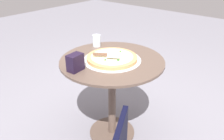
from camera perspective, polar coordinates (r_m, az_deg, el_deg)
ground_plane at (r=2.16m, az=0.01°, el=-15.33°), size 10.00×10.00×0.00m
patio_table at (r=1.84m, az=0.01°, el=-2.69°), size 0.81×0.81×0.73m
pizza_on_tray at (r=1.74m, az=0.00°, el=2.97°), size 0.44×0.44×0.05m
pizza_server at (r=1.71m, az=-1.37°, el=3.79°), size 0.20×0.16×0.02m
drinking_cup at (r=2.01m, az=-3.88°, el=7.36°), size 0.07×0.07×0.10m
napkin_dispenser at (r=1.58m, az=-9.18°, el=1.86°), size 0.08×0.11×0.12m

